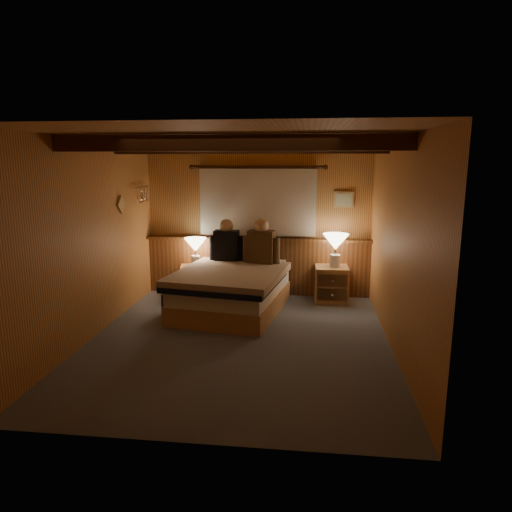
% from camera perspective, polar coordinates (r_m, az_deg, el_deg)
% --- Properties ---
extents(floor, '(4.20, 4.20, 0.00)m').
position_cam_1_polar(floor, '(5.65, -2.14, -10.46)').
color(floor, '#535A63').
rests_on(floor, ground).
extents(ceiling, '(4.20, 4.20, 0.00)m').
position_cam_1_polar(ceiling, '(5.24, -2.34, 14.66)').
color(ceiling, '#C9874B').
rests_on(ceiling, wall_back).
extents(wall_back, '(3.60, 0.00, 3.60)m').
position_cam_1_polar(wall_back, '(7.37, 0.26, 4.45)').
color(wall_back, '#D8934D').
rests_on(wall_back, floor).
extents(wall_left, '(0.00, 4.20, 4.20)m').
position_cam_1_polar(wall_left, '(5.86, -19.91, 1.88)').
color(wall_left, '#D8934D').
rests_on(wall_left, floor).
extents(wall_right, '(0.00, 4.20, 4.20)m').
position_cam_1_polar(wall_right, '(5.34, 17.21, 1.17)').
color(wall_right, '#D8934D').
rests_on(wall_right, floor).
extents(wall_front, '(3.60, 0.00, 3.60)m').
position_cam_1_polar(wall_front, '(3.30, -7.82, -4.70)').
color(wall_front, '#D8934D').
rests_on(wall_front, floor).
extents(wainscot, '(3.60, 0.23, 0.94)m').
position_cam_1_polar(wainscot, '(7.43, 0.20, -1.09)').
color(wainscot, brown).
rests_on(wainscot, wall_back).
extents(curtain_window, '(2.18, 0.09, 1.11)m').
position_cam_1_polar(curtain_window, '(7.27, 0.20, 6.89)').
color(curtain_window, '#452411').
rests_on(curtain_window, wall_back).
extents(ceiling_beams, '(3.60, 1.65, 0.16)m').
position_cam_1_polar(ceiling_beams, '(5.38, -2.08, 13.62)').
color(ceiling_beams, '#452411').
rests_on(ceiling_beams, ceiling).
extents(coat_rail, '(0.05, 0.55, 0.24)m').
position_cam_1_polar(coat_rail, '(7.22, -14.04, 7.68)').
color(coat_rail, silver).
rests_on(coat_rail, wall_left).
extents(framed_print, '(0.30, 0.04, 0.25)m').
position_cam_1_polar(framed_print, '(7.29, 10.93, 6.92)').
color(framed_print, tan).
rests_on(framed_print, wall_back).
extents(bed, '(1.68, 2.02, 0.62)m').
position_cam_1_polar(bed, '(6.58, -3.06, -4.23)').
color(bed, tan).
rests_on(bed, floor).
extents(nightstand_left, '(0.52, 0.49, 0.49)m').
position_cam_1_polar(nightstand_left, '(7.41, -7.62, -3.13)').
color(nightstand_left, tan).
rests_on(nightstand_left, floor).
extents(nightstand_right, '(0.51, 0.46, 0.55)m').
position_cam_1_polar(nightstand_right, '(7.17, 9.39, -3.46)').
color(nightstand_right, tan).
rests_on(nightstand_right, floor).
extents(lamp_left, '(0.35, 0.35, 0.46)m').
position_cam_1_polar(lamp_left, '(7.27, -7.57, 1.18)').
color(lamp_left, white).
rests_on(lamp_left, nightstand_left).
extents(lamp_right, '(0.39, 0.39, 0.51)m').
position_cam_1_polar(lamp_right, '(7.01, 9.92, 1.50)').
color(lamp_right, white).
rests_on(lamp_right, nightstand_right).
extents(person_left, '(0.55, 0.23, 0.67)m').
position_cam_1_polar(person_left, '(7.10, -3.70, 1.61)').
color(person_left, black).
rests_on(person_left, bed).
extents(person_right, '(0.57, 0.29, 0.70)m').
position_cam_1_polar(person_right, '(6.89, 0.66, 1.45)').
color(person_right, '#47331C').
rests_on(person_right, bed).
extents(duffel_bag, '(0.55, 0.35, 0.38)m').
position_cam_1_polar(duffel_bag, '(6.59, -9.07, -5.78)').
color(duffel_bag, black).
rests_on(duffel_bag, floor).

